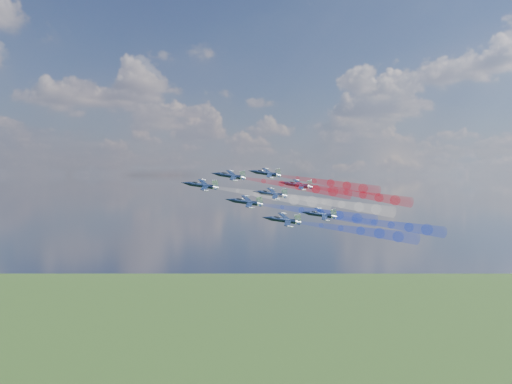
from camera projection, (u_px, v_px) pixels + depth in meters
jet_lead at (202, 185)px, 177.58m from camera, size 13.96×13.00×7.58m
trail_lead at (275, 196)px, 182.73m from camera, size 33.23×17.73×9.94m
jet_inner_left at (246, 202)px, 172.52m from camera, size 13.96×13.00×7.58m
trail_inner_left at (320, 213)px, 177.67m from camera, size 33.23×17.73×9.94m
jet_inner_right at (230, 176)px, 188.82m from camera, size 13.96×13.00×7.58m
trail_inner_right at (299, 186)px, 193.97m from camera, size 33.23×17.73×9.94m
jet_outer_left at (283, 220)px, 164.61m from camera, size 13.96×13.00×7.58m
trail_outer_left at (360, 231)px, 169.76m from camera, size 33.23×17.73×9.94m
jet_center_third at (271, 194)px, 182.03m from camera, size 13.96×13.00×7.58m
trail_center_third at (342, 204)px, 187.18m from camera, size 33.23×17.73×9.94m
jet_outer_right at (266, 173)px, 198.47m from camera, size 13.96×13.00×7.58m
trail_outer_right at (331, 183)px, 203.62m from camera, size 33.23×17.73×9.94m
jet_rear_left at (320, 215)px, 175.89m from camera, size 13.96×13.00×7.58m
trail_rear_left at (391, 225)px, 181.04m from camera, size 33.23×17.73×9.94m
jet_rear_right at (298, 185)px, 194.46m from camera, size 13.96×13.00×7.58m
trail_rear_right at (363, 195)px, 199.61m from camera, size 33.23×17.73×9.94m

